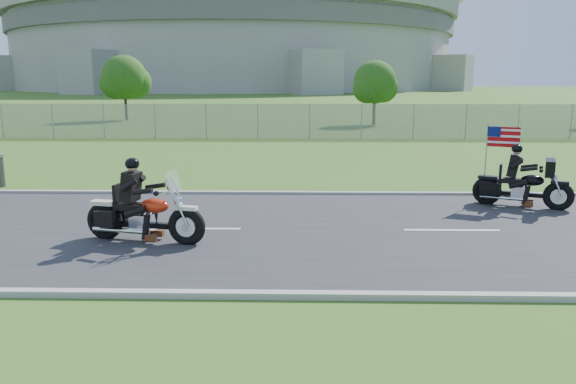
{
  "coord_description": "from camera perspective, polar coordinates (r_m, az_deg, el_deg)",
  "views": [
    {
      "loc": [
        0.49,
        -12.59,
        3.51
      ],
      "look_at": [
        0.21,
        0.0,
        0.93
      ],
      "focal_mm": 35.0,
      "sensor_mm": 36.0,
      "label": 1
    }
  ],
  "objects": [
    {
      "name": "stadium",
      "position": [
        184.14,
        -5.29,
        15.32
      ],
      "size": [
        140.4,
        140.4,
        29.2
      ],
      "color": "#A3A099",
      "rests_on": "ground"
    },
    {
      "name": "road",
      "position": [
        13.08,
        -0.92,
        -3.89
      ],
      "size": [
        120.0,
        8.0,
        0.04
      ],
      "primitive_type": "cube",
      "color": "#28282B",
      "rests_on": "ground"
    },
    {
      "name": "motorcycle_lead",
      "position": [
        12.44,
        -14.54,
        -2.4
      ],
      "size": [
        2.74,
        1.05,
        1.86
      ],
      "rotation": [
        0.0,
        0.0,
        -0.21
      ],
      "color": "black",
      "rests_on": "ground"
    },
    {
      "name": "tree_fence_mid",
      "position": [
        48.82,
        -16.22,
        10.91
      ],
      "size": [
        3.96,
        3.69,
        5.3
      ],
      "color": "#382316",
      "rests_on": "ground"
    },
    {
      "name": "curb_north",
      "position": [
        17.01,
        -0.4,
        -0.15
      ],
      "size": [
        120.0,
        0.18,
        0.12
      ],
      "primitive_type": "cube",
      "color": "#9E9B93",
      "rests_on": "ground"
    },
    {
      "name": "tree_fence_near",
      "position": [
        43.0,
        8.86,
        10.75
      ],
      "size": [
        3.52,
        3.28,
        4.75
      ],
      "color": "#382316",
      "rests_on": "ground"
    },
    {
      "name": "fence",
      "position": [
        33.15,
        -8.32,
        7.14
      ],
      "size": [
        60.0,
        0.03,
        2.0
      ],
      "primitive_type": "cube",
      "color": "gray",
      "rests_on": "ground"
    },
    {
      "name": "ground",
      "position": [
        13.08,
        -0.92,
        -3.97
      ],
      "size": [
        420.0,
        420.0,
        0.0
      ],
      "primitive_type": "plane",
      "color": "#2A4D18",
      "rests_on": "ground"
    },
    {
      "name": "motorcycle_follow",
      "position": [
        16.51,
        22.68,
        0.52
      ],
      "size": [
        2.47,
        1.35,
        2.17
      ],
      "rotation": [
        0.0,
        0.0,
        -0.4
      ],
      "color": "black",
      "rests_on": "ground"
    },
    {
      "name": "curb_south",
      "position": [
        9.23,
        -1.89,
        -10.44
      ],
      "size": [
        120.0,
        0.18,
        0.12
      ],
      "primitive_type": "cube",
      "color": "#9E9B93",
      "rests_on": "ground"
    }
  ]
}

